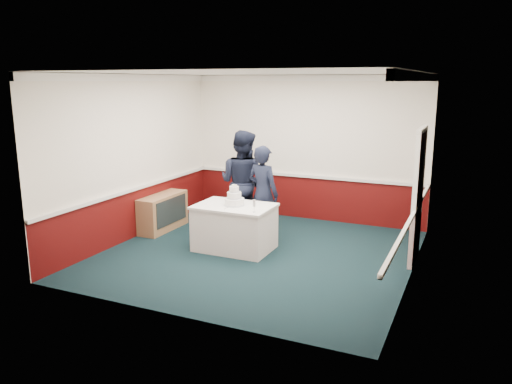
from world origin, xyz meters
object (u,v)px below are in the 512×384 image
at_px(sideboard, 163,212).
at_px(person_man, 243,183).
at_px(cake_knife, 227,208).
at_px(wedding_cake, 234,199).
at_px(cake_table, 235,227).
at_px(person_woman, 263,194).
at_px(champagne_flute, 254,204).

distance_m(sideboard, person_man, 1.72).
bearing_deg(cake_knife, sideboard, 160.17).
bearing_deg(cake_knife, wedding_cake, 82.65).
height_order(cake_table, wedding_cake, wedding_cake).
bearing_deg(cake_table, person_woman, 70.24).
bearing_deg(person_man, champagne_flute, 129.43).
relative_size(cake_table, person_man, 0.67).
height_order(cake_table, person_woman, person_woman).
relative_size(sideboard, champagne_flute, 5.85).
bearing_deg(person_man, person_woman, 161.34).
distance_m(sideboard, champagne_flute, 2.50).
relative_size(cake_knife, person_woman, 0.13).
height_order(sideboard, cake_table, cake_table).
bearing_deg(champagne_flute, wedding_cake, 150.75).
height_order(cake_table, cake_knife, cake_knife).
height_order(wedding_cake, person_man, person_man).
xyz_separation_m(person_man, person_woman, (0.52, -0.24, -0.11)).
relative_size(sideboard, person_man, 0.61).
bearing_deg(wedding_cake, cake_knife, -98.53).
distance_m(sideboard, cake_table, 1.88).
bearing_deg(cake_knife, champagne_flute, -7.41).
height_order(sideboard, cake_knife, cake_knife).
bearing_deg(cake_table, champagne_flute, -29.25).
bearing_deg(person_man, wedding_cake, 113.34).
xyz_separation_m(cake_table, cake_knife, (-0.03, -0.20, 0.39)).
xyz_separation_m(wedding_cake, champagne_flute, (0.50, -0.28, 0.03)).
xyz_separation_m(cake_knife, person_woman, (0.27, 0.88, 0.09)).
distance_m(sideboard, wedding_cake, 1.96).
distance_m(cake_table, person_man, 1.13).
bearing_deg(sideboard, person_woman, 5.31).
relative_size(cake_table, cake_knife, 6.00).
relative_size(cake_knife, champagne_flute, 1.07).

